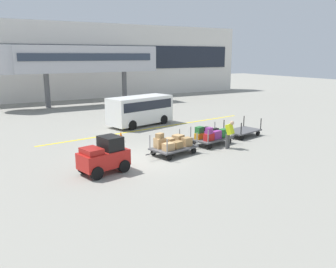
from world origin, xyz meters
TOP-DOWN VIEW (x-y plane):
  - ground_plane at (0.00, 0.00)m, footprint 120.00×120.00m
  - apron_lead_line at (3.98, 6.33)m, footprint 16.49×2.53m
  - terminal_building at (0.00, 25.98)m, footprint 52.39×2.51m
  - jet_bridge at (1.78, 19.99)m, footprint 16.70×3.00m
  - baggage_tug at (-2.32, -0.98)m, footprint 2.29×1.63m
  - baggage_cart_lead at (1.71, 0.01)m, footprint 3.09×1.88m
  - baggage_cart_middle at (4.59, 0.60)m, footprint 3.09×1.88m
  - baggage_cart_tail at (7.58, 1.32)m, footprint 3.09×1.88m
  - baggage_handler at (4.95, -0.54)m, footprint 0.54×0.55m
  - shuttle_van at (3.54, 7.74)m, footprint 5.13×3.06m
  - safety_cone_near at (0.49, 4.03)m, footprint 0.36×0.36m

SIDE VIEW (x-z plane):
  - ground_plane at x=0.00m, z-range 0.00..0.00m
  - apron_lead_line at x=3.98m, z-range 0.00..0.01m
  - safety_cone_near at x=0.49m, z-range 0.00..0.55m
  - baggage_cart_tail at x=7.58m, z-range -0.20..0.90m
  - baggage_cart_lead at x=1.71m, z-range -0.05..1.12m
  - baggage_cart_middle at x=4.59m, z-range -0.02..1.11m
  - baggage_tug at x=-2.32m, z-range -0.04..1.54m
  - baggage_handler at x=4.95m, z-range 0.08..1.65m
  - shuttle_van at x=3.54m, z-range 0.19..2.28m
  - terminal_building at x=0.00m, z-range 0.01..8.61m
  - jet_bridge at x=1.78m, z-range 1.61..7.53m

